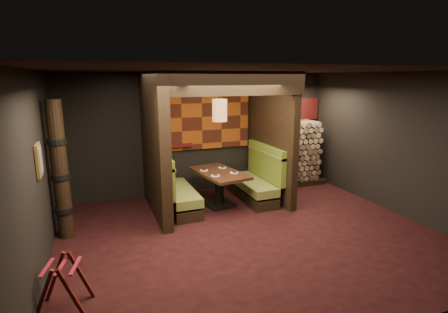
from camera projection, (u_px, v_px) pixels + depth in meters
floor at (250, 235)px, 6.24m from camera, size 6.50×5.50×0.02m
ceiling at (253, 70)px, 5.60m from camera, size 6.50×5.50×0.02m
wall_back at (202, 133)px, 8.43m from camera, size 6.50×0.02×2.85m
wall_front at (374, 216)px, 3.41m from camera, size 6.50×0.02×2.85m
wall_left at (36, 176)px, 4.77m from camera, size 0.02×5.50×2.85m
wall_right at (397, 144)px, 7.06m from camera, size 0.02×5.50×2.85m
partition_left at (154, 145)px, 6.94m from camera, size 0.20×2.20×2.85m
partition_right at (271, 136)px, 7.92m from camera, size 0.15×2.10×2.85m
header_beam at (235, 83)px, 6.28m from camera, size 2.85×0.18×0.44m
tapa_back_panel at (202, 117)px, 8.29m from camera, size 2.40×0.06×1.55m
tapa_side_panel at (158, 122)px, 7.05m from camera, size 0.04×1.85×1.45m
lacquer_shelf at (179, 145)px, 8.17m from camera, size 0.60×0.12×0.07m
booth_bench_left at (175, 192)px, 7.31m from camera, size 0.68×1.60×1.14m
booth_bench_right at (256, 182)px, 7.97m from camera, size 0.68×1.60×1.14m
dining_table at (219, 182)px, 7.51m from camera, size 1.01×1.56×0.77m
place_settings at (219, 171)px, 7.46m from camera, size 0.71×0.74×0.03m
pendant_lamp at (220, 110)px, 7.12m from camera, size 0.30×0.30×1.00m
framed_picture at (39, 160)px, 4.84m from camera, size 0.05×0.36×0.46m
luggage_rack at (63, 283)px, 4.16m from camera, size 0.72×0.58×0.69m
totem_column at (60, 171)px, 5.90m from camera, size 0.31×0.31×2.40m
firewood_stack at (292, 153)px, 8.99m from camera, size 1.73×0.70×1.64m
mosaic_header at (287, 110)px, 9.05m from camera, size 1.83×0.10×0.56m
bay_front_post at (269, 134)px, 8.19m from camera, size 0.08×0.08×2.85m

